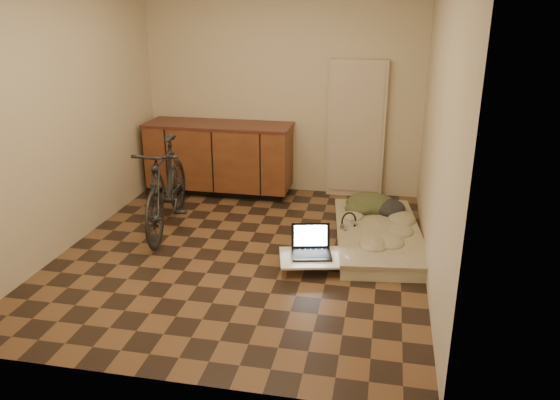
% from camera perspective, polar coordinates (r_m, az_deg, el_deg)
% --- Properties ---
extents(room_shell, '(3.50, 4.00, 2.60)m').
position_cam_1_polar(room_shell, '(5.03, -4.19, 8.06)').
color(room_shell, brown).
rests_on(room_shell, ground).
extents(cabinets, '(1.84, 0.62, 0.91)m').
position_cam_1_polar(cabinets, '(7.03, -6.30, 4.43)').
color(cabinets, black).
rests_on(cabinets, ground).
extents(appliance_panel, '(0.70, 0.10, 1.70)m').
position_cam_1_polar(appliance_panel, '(6.86, 7.98, 7.27)').
color(appliance_panel, beige).
rests_on(appliance_panel, ground).
extents(bicycle, '(0.73, 1.73, 1.08)m').
position_cam_1_polar(bicycle, '(5.91, -11.83, 1.87)').
color(bicycle, black).
rests_on(bicycle, ground).
extents(futon, '(1.05, 1.85, 0.15)m').
position_cam_1_polar(futon, '(5.72, 10.18, -3.63)').
color(futon, beige).
rests_on(futon, ground).
extents(clothing_pile, '(0.65, 0.56, 0.24)m').
position_cam_1_polar(clothing_pile, '(6.18, 9.99, 0.13)').
color(clothing_pile, '#3E4327').
rests_on(clothing_pile, futon).
extents(headphones, '(0.30, 0.30, 0.15)m').
position_cam_1_polar(headphones, '(5.64, 7.21, -2.17)').
color(headphones, black).
rests_on(headphones, futon).
extents(lap_desk, '(0.79, 0.60, 0.12)m').
position_cam_1_polar(lap_desk, '(5.10, 3.99, -6.07)').
color(lap_desk, brown).
rests_on(lap_desk, ground).
extents(laptop, '(0.42, 0.40, 0.25)m').
position_cam_1_polar(laptop, '(5.13, 3.27, -5.04)').
color(laptop, black).
rests_on(laptop, lap_desk).
extents(mouse, '(0.12, 0.13, 0.04)m').
position_cam_1_polar(mouse, '(5.03, 7.11, -6.08)').
color(mouse, silver).
rests_on(mouse, lap_desk).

